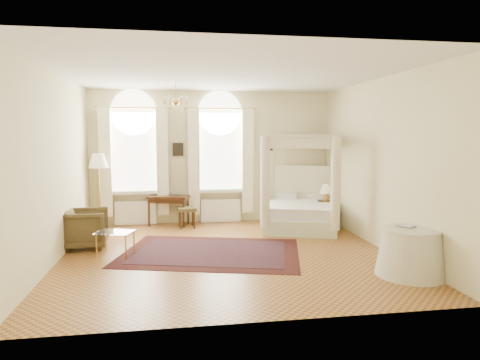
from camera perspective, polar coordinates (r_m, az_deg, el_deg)
The scene contains 18 objects.
ground at distance 8.12m, azimuth -1.70°, elevation -9.73°, with size 6.00×6.00×0.00m, color #AC6A32.
room_walls at distance 7.82m, azimuth -1.74°, elevation 4.38°, with size 6.00×6.00×6.00m.
window_left at distance 10.69m, azimuth -13.87°, elevation 2.00°, with size 1.62×0.27×3.29m.
window_right at distance 10.71m, azimuth -2.61°, elevation 2.18°, with size 1.62×0.27×3.29m.
chandelier at distance 8.98m, azimuth -8.55°, elevation 10.44°, with size 0.51×0.45×0.50m.
wall_pictures at distance 10.78m, azimuth -3.27°, elevation 4.34°, with size 2.54×0.03×0.39m.
canopy_bed at distance 10.24m, azimuth 8.10°, elevation -3.60°, with size 2.21×2.45×2.22m.
nightstand at distance 10.65m, azimuth 11.46°, elevation -4.38°, with size 0.43×0.39×0.61m, color #3B1F10.
nightstand_lamp at distance 10.61m, azimuth 11.36°, elevation -1.31°, with size 0.27×0.27×0.40m.
writing_desk at distance 10.57m, azimuth -9.50°, elevation -2.63°, with size 1.10×0.80×0.74m.
laptop at distance 10.45m, azimuth -8.77°, elevation -2.05°, with size 0.29×0.19×0.02m, color black.
stool at distance 10.28m, azimuth -7.13°, elevation -4.09°, with size 0.46×0.46×0.49m.
armchair at distance 8.94m, azimuth -19.95°, elevation -6.10°, with size 0.82×0.84×0.77m, color #46381E.
coffee_table at distance 8.22m, azimuth -16.30°, elevation -6.90°, with size 0.76×0.63×0.44m.
floor_lamp at distance 10.51m, azimuth -18.36°, elevation 1.95°, with size 0.46×0.46×1.78m.
oriental_rug at distance 8.18m, azimuth -3.88°, elevation -9.58°, with size 3.75×3.10×0.01m.
side_table at distance 7.32m, azimuth 21.86°, elevation -8.94°, with size 1.09×1.09×0.75m.
book at distance 7.27m, azimuth 20.78°, elevation -5.84°, with size 0.21×0.28×0.03m, color black.
Camera 1 is at (-0.98, -7.75, 2.20)m, focal length 32.00 mm.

